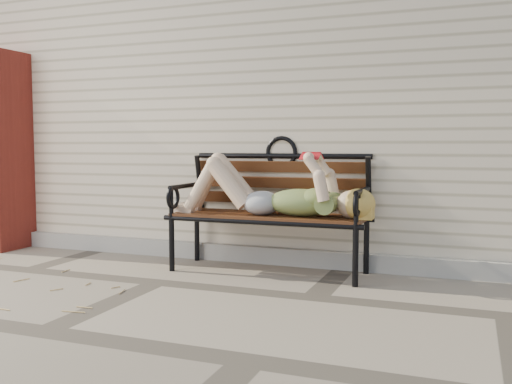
% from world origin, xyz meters
% --- Properties ---
extents(ground, '(80.00, 80.00, 0.00)m').
position_xyz_m(ground, '(0.00, 0.00, 0.00)').
color(ground, gray).
rests_on(ground, ground).
extents(house_wall, '(8.00, 4.00, 3.00)m').
position_xyz_m(house_wall, '(0.00, 3.00, 1.50)').
color(house_wall, beige).
rests_on(house_wall, ground).
extents(foundation_strip, '(8.00, 0.10, 0.15)m').
position_xyz_m(foundation_strip, '(0.00, 0.97, 0.07)').
color(foundation_strip, '#A9A398').
rests_on(foundation_strip, ground).
extents(garden_bench, '(1.76, 0.70, 1.14)m').
position_xyz_m(garden_bench, '(0.68, 0.75, 0.64)').
color(garden_bench, black).
rests_on(garden_bench, ground).
extents(reading_woman, '(1.66, 0.38, 0.52)m').
position_xyz_m(reading_woman, '(0.69, 0.61, 0.68)').
color(reading_woman, '#092C41').
rests_on(reading_woman, ground).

